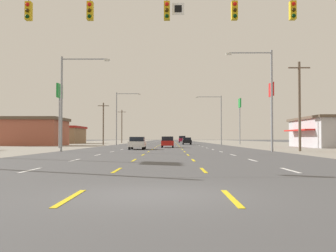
% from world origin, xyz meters
% --- Properties ---
extents(ground_plane, '(572.00, 572.00, 0.00)m').
position_xyz_m(ground_plane, '(0.00, 66.00, 0.00)').
color(ground_plane, '#4C4C4F').
extents(lot_apron_left, '(28.00, 440.00, 0.01)m').
position_xyz_m(lot_apron_left, '(-24.75, 66.00, 0.00)').
color(lot_apron_left, gray).
rests_on(lot_apron_left, ground).
extents(lot_apron_right, '(28.00, 440.00, 0.01)m').
position_xyz_m(lot_apron_right, '(24.75, 66.00, 0.00)').
color(lot_apron_right, gray).
rests_on(lot_apron_right, ground).
extents(lane_markings, '(10.64, 227.60, 0.01)m').
position_xyz_m(lane_markings, '(0.00, 104.50, 0.01)').
color(lane_markings, white).
rests_on(lane_markings, ground).
extents(signal_span_wire, '(26.59, 0.53, 9.39)m').
position_xyz_m(signal_span_wire, '(0.01, 10.78, 5.63)').
color(signal_span_wire, brown).
rests_on(signal_span_wire, ground).
extents(sedan_inner_left_nearest, '(1.80, 4.50, 1.46)m').
position_xyz_m(sedan_inner_left_nearest, '(-3.48, 37.42, 0.76)').
color(sedan_inner_left_nearest, white).
rests_on(sedan_inner_left_nearest, ground).
extents(hatchback_center_turn_near, '(1.72, 3.90, 1.54)m').
position_xyz_m(hatchback_center_turn_near, '(-0.05, 46.65, 0.78)').
color(hatchback_center_turn_near, red).
rests_on(hatchback_center_turn_near, ground).
extents(sedan_inner_right_mid, '(1.80, 4.50, 1.46)m').
position_xyz_m(sedan_inner_right_mid, '(3.67, 72.89, 0.76)').
color(sedan_inner_right_mid, black).
rests_on(sedan_inner_right_mid, ground).
extents(suv_inner_right_midfar, '(1.98, 4.90, 1.98)m').
position_xyz_m(suv_inner_right_midfar, '(3.64, 106.89, 1.03)').
color(suv_inner_right_midfar, maroon).
rests_on(suv_inner_right_midfar, ground).
extents(storefront_left_row_1, '(10.77, 10.65, 4.97)m').
position_xyz_m(storefront_left_row_1, '(-24.11, 62.20, 2.51)').
color(storefront_left_row_1, '#A35642').
rests_on(storefront_left_row_1, ground).
extents(storefront_left_row_2, '(11.32, 13.53, 4.31)m').
position_xyz_m(storefront_left_row_2, '(-27.67, 91.55, 2.18)').
color(storefront_left_row_2, '#8C6B4C').
rests_on(storefront_left_row_2, ground).
extents(pole_sign_left_row_1, '(0.24, 2.45, 8.64)m').
position_xyz_m(pole_sign_left_row_1, '(-14.66, 44.78, 6.71)').
color(pole_sign_left_row_1, gray).
rests_on(pole_sign_left_row_1, ground).
extents(pole_sign_right_row_1, '(0.24, 2.14, 8.94)m').
position_xyz_m(pole_sign_right_row_1, '(14.26, 45.93, 6.83)').
color(pole_sign_right_row_1, gray).
rests_on(pole_sign_right_row_1, ground).
extents(pole_sign_right_row_2, '(0.24, 2.30, 9.83)m').
position_xyz_m(pole_sign_right_row_2, '(15.19, 76.80, 7.57)').
color(pole_sign_right_row_2, gray).
rests_on(pole_sign_right_row_2, ground).
extents(streetlight_left_row_0, '(4.76, 0.26, 9.23)m').
position_xyz_m(streetlight_left_row_0, '(-9.61, 29.35, 5.44)').
color(streetlight_left_row_0, gray).
rests_on(streetlight_left_row_0, ground).
extents(streetlight_right_row_0, '(4.50, 0.26, 9.81)m').
position_xyz_m(streetlight_right_row_0, '(9.68, 29.35, 5.72)').
color(streetlight_right_row_0, gray).
rests_on(streetlight_right_row_0, ground).
extents(streetlight_left_row_1, '(4.77, 0.26, 10.20)m').
position_xyz_m(streetlight_left_row_1, '(-9.65, 68.36, 5.96)').
color(streetlight_left_row_1, gray).
rests_on(streetlight_left_row_1, ground).
extents(streetlight_right_row_1, '(5.04, 0.26, 9.58)m').
position_xyz_m(streetlight_right_row_1, '(9.58, 68.36, 5.66)').
color(streetlight_right_row_1, gray).
rests_on(streetlight_right_row_1, ground).
extents(utility_pole_right_row_0, '(2.20, 0.26, 9.00)m').
position_xyz_m(utility_pole_right_row_0, '(13.34, 31.05, 4.69)').
color(utility_pole_right_row_0, brown).
rests_on(utility_pole_right_row_0, ground).
extents(utility_pole_left_row_1, '(2.20, 0.26, 8.27)m').
position_xyz_m(utility_pole_left_row_1, '(-12.85, 69.17, 4.32)').
color(utility_pole_left_row_1, brown).
rests_on(utility_pole_left_row_1, ground).
extents(utility_pole_left_row_2, '(2.20, 0.26, 9.04)m').
position_xyz_m(utility_pole_left_row_2, '(-12.94, 99.47, 4.71)').
color(utility_pole_left_row_2, brown).
rests_on(utility_pole_left_row_2, ground).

